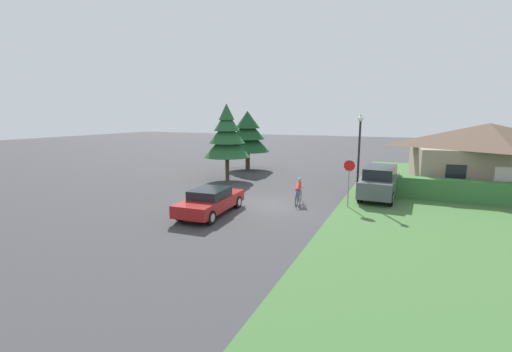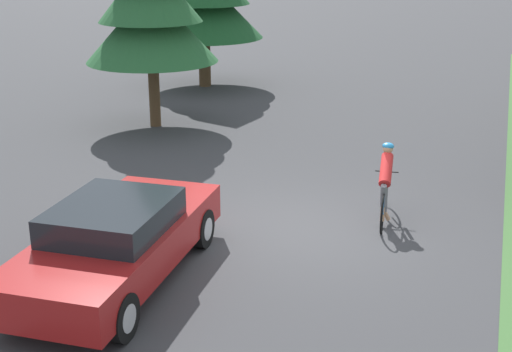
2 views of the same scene
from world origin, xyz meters
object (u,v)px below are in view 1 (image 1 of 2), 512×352
(cottage_house, at_px, (486,155))
(sedan_left_lane, at_px, (210,201))
(cyclist, at_px, (298,192))
(street_lamp, at_px, (359,145))
(conifer_tall_far, at_px, (248,134))
(parked_suv_right, at_px, (380,182))
(stop_sign, at_px, (349,174))
(conifer_tall_near, at_px, (227,137))

(cottage_house, height_order, sedan_left_lane, cottage_house)
(sedan_left_lane, height_order, cyclist, cyclist)
(street_lamp, height_order, conifer_tall_far, conifer_tall_far)
(cottage_house, bearing_deg, conifer_tall_far, 169.82)
(cottage_house, xyz_separation_m, parked_suv_right, (-6.32, -5.50, -1.34))
(sedan_left_lane, relative_size, stop_sign, 1.79)
(conifer_tall_near, bearing_deg, conifer_tall_far, 98.45)
(sedan_left_lane, height_order, street_lamp, street_lamp)
(cottage_house, bearing_deg, cyclist, -145.12)
(cottage_house, distance_m, street_lamp, 9.91)
(cottage_house, xyz_separation_m, conifer_tall_near, (-17.64, -4.03, 1.06))
(cottage_house, bearing_deg, parked_suv_right, -144.65)
(sedan_left_lane, xyz_separation_m, street_lamp, (6.39, 6.33, 2.58))
(stop_sign, height_order, conifer_tall_far, conifer_tall_far)
(cyclist, xyz_separation_m, street_lamp, (2.89, 2.55, 2.54))
(stop_sign, distance_m, conifer_tall_near, 10.92)
(cottage_house, distance_m, conifer_tall_far, 18.53)
(sedan_left_lane, bearing_deg, conifer_tall_near, 20.07)
(sedan_left_lane, height_order, conifer_tall_far, conifer_tall_far)
(cyclist, distance_m, conifer_tall_near, 9.12)
(parked_suv_right, bearing_deg, cottage_house, -45.90)
(cottage_house, distance_m, sedan_left_lane, 18.91)
(sedan_left_lane, relative_size, street_lamp, 0.93)
(cyclist, distance_m, stop_sign, 2.94)
(stop_sign, bearing_deg, street_lamp, -95.21)
(parked_suv_right, xyz_separation_m, conifer_tall_near, (-11.32, 1.47, 2.41))
(cyclist, xyz_separation_m, stop_sign, (2.67, 0.53, 1.09))
(cottage_house, height_order, stop_sign, cottage_house)
(conifer_tall_near, bearing_deg, cyclist, -34.12)
(cottage_house, bearing_deg, stop_sign, -138.38)
(sedan_left_lane, relative_size, cyclist, 2.58)
(sedan_left_lane, relative_size, conifer_tall_near, 0.79)
(cyclist, xyz_separation_m, conifer_tall_far, (-8.03, 10.37, 2.57))
(cyclist, xyz_separation_m, conifer_tall_near, (-7.22, 4.89, 2.67))
(parked_suv_right, height_order, conifer_tall_far, conifer_tall_far)
(parked_suv_right, bearing_deg, sedan_left_lane, 136.53)
(street_lamp, xyz_separation_m, conifer_tall_near, (-10.11, 2.34, 0.13))
(street_lamp, distance_m, conifer_tall_near, 10.37)
(stop_sign, bearing_deg, sedan_left_lane, 35.81)
(cyclist, bearing_deg, conifer_tall_near, 49.78)
(sedan_left_lane, bearing_deg, cyclist, -45.90)
(conifer_tall_near, bearing_deg, stop_sign, -23.80)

